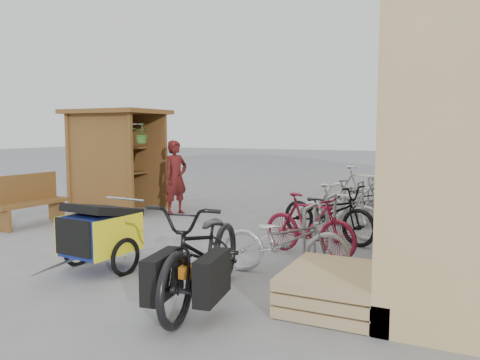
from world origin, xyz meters
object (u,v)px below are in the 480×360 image
at_px(bike_0, 285,240).
at_px(bike_3, 339,211).
at_px(kiosk, 114,146).
at_px(bike_2, 328,212).
at_px(pallet_stack, 333,288).
at_px(shopping_carts, 410,180).
at_px(bike_4, 360,207).
at_px(bike_5, 354,203).
at_px(person_kiosk, 176,177).
at_px(bike_7, 363,191).
at_px(bench, 28,200).
at_px(bike_6, 367,201).
at_px(cargo_bike, 204,252).
at_px(child_trailer, 100,231).
at_px(bike_1, 309,225).

relative_size(bike_0, bike_3, 1.07).
height_order(kiosk, bike_2, kiosk).
height_order(pallet_stack, shopping_carts, shopping_carts).
bearing_deg(bike_4, bike_5, 43.95).
bearing_deg(bike_5, person_kiosk, 79.98).
relative_size(bike_2, bike_7, 1.02).
height_order(bike_0, bike_7, bike_7).
bearing_deg(bike_3, bench, 109.95).
bearing_deg(bike_0, bike_4, -22.14).
height_order(bike_5, bike_6, bike_5).
bearing_deg(bike_6, cargo_bike, -178.70).
relative_size(child_trailer, bike_5, 1.07).
bearing_deg(bike_3, bike_4, -6.10).
distance_m(pallet_stack, bike_3, 3.40).
bearing_deg(bike_6, shopping_carts, -3.75).
distance_m(child_trailer, bike_2, 3.85).
relative_size(bench, bike_6, 1.06).
bearing_deg(child_trailer, kiosk, 132.72).
relative_size(pallet_stack, person_kiosk, 0.71).
bearing_deg(person_kiosk, bike_5, -66.02).
bearing_deg(bike_4, bike_2, 179.20).
distance_m(bench, child_trailer, 3.87).
bearing_deg(child_trailer, bike_6, 68.46).
bearing_deg(bike_4, bench, 125.53).
height_order(person_kiosk, bike_4, person_kiosk).
height_order(person_kiosk, bike_1, person_kiosk).
xyz_separation_m(bike_0, bike_2, (0.03, 2.08, 0.05)).
distance_m(bike_3, bike_4, 0.96).
xyz_separation_m(bike_1, bike_3, (0.13, 1.36, 0.00)).
distance_m(child_trailer, bike_3, 4.15).
xyz_separation_m(kiosk, person_kiosk, (1.58, 0.23, -0.71)).
bearing_deg(kiosk, cargo_bike, -41.41).
xyz_separation_m(bench, bike_4, (6.12, 2.53, -0.10)).
bearing_deg(bench, bike_0, -5.18).
bearing_deg(bike_4, bike_1, -174.61).
height_order(child_trailer, bike_2, bike_2).
bearing_deg(bike_4, child_trailer, 161.04).
xyz_separation_m(bike_2, bike_5, (0.14, 1.51, -0.03)).
bearing_deg(pallet_stack, bike_7, 97.82).
height_order(person_kiosk, bike_5, person_kiosk).
height_order(pallet_stack, bike_1, bike_1).
relative_size(shopping_carts, bike_4, 1.21).
distance_m(bike_1, bike_4, 2.32).
relative_size(pallet_stack, child_trailer, 0.72).
relative_size(bike_3, bike_7, 0.87).
bearing_deg(kiosk, child_trailer, -51.95).
distance_m(cargo_bike, bike_3, 3.85).
height_order(bike_0, bike_5, bike_5).
relative_size(bike_0, bike_6, 1.10).
height_order(bike_1, bike_4, bike_1).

